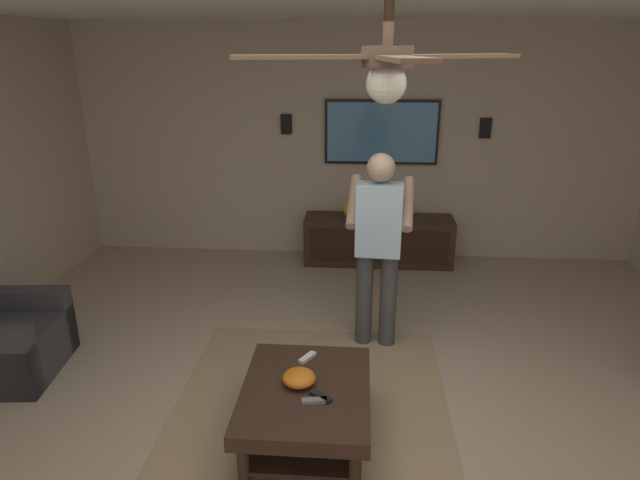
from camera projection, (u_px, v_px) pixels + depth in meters
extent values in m
plane|color=tan|center=(348.00, 455.00, 3.40)|extent=(8.45, 8.45, 0.00)
cube|color=#BCA893|center=(359.00, 144.00, 6.30)|extent=(0.10, 6.66, 2.67)
cube|color=#9E8460|center=(309.00, 419.00, 3.72)|extent=(2.41, 1.92, 0.01)
cube|color=#38383D|center=(4.00, 349.00, 4.21)|extent=(0.87, 0.87, 0.40)
cube|color=#38383D|center=(23.00, 320.00, 4.48)|extent=(0.24, 0.81, 0.56)
cube|color=#332116|center=(306.00, 394.00, 3.42)|extent=(1.00, 0.80, 0.10)
cylinder|color=#332116|center=(357.00, 384.00, 3.86)|extent=(0.07, 0.07, 0.30)
cylinder|color=#332116|center=(268.00, 380.00, 3.91)|extent=(0.07, 0.07, 0.30)
cylinder|color=#332116|center=(355.00, 471.00, 3.07)|extent=(0.07, 0.07, 0.30)
cylinder|color=#332116|center=(243.00, 465.00, 3.12)|extent=(0.07, 0.07, 0.30)
cube|color=black|center=(306.00, 427.00, 3.51)|extent=(0.88, 0.68, 0.03)
cube|color=#332116|center=(378.00, 240.00, 6.33)|extent=(0.44, 1.70, 0.55)
cube|color=black|center=(379.00, 247.00, 6.12)|extent=(0.01, 1.56, 0.39)
cube|color=black|center=(382.00, 132.00, 6.15)|extent=(0.05, 1.28, 0.72)
cube|color=teal|center=(382.00, 133.00, 6.12)|extent=(0.01, 1.22, 0.66)
cylinder|color=#3F3F3F|center=(388.00, 300.00, 4.54)|extent=(0.14, 0.14, 0.82)
cylinder|color=#3F3F3F|center=(364.00, 299.00, 4.57)|extent=(0.14, 0.14, 0.82)
cube|color=silver|center=(379.00, 220.00, 4.32)|extent=(0.25, 0.38, 0.58)
sphere|color=tan|center=(381.00, 167.00, 4.18)|extent=(0.22, 0.22, 0.22)
cylinder|color=tan|center=(408.00, 204.00, 4.42)|extent=(0.48, 0.13, 0.37)
cylinder|color=tan|center=(354.00, 201.00, 4.49)|extent=(0.48, 0.13, 0.37)
cube|color=white|center=(382.00, 207.00, 4.67)|extent=(0.04, 0.05, 0.16)
ellipsoid|color=orange|center=(299.00, 378.00, 3.42)|extent=(0.21, 0.21, 0.09)
cube|color=white|center=(307.00, 357.00, 3.71)|extent=(0.15, 0.11, 0.02)
cube|color=black|center=(321.00, 396.00, 3.29)|extent=(0.13, 0.15, 0.02)
cube|color=slate|center=(314.00, 401.00, 3.25)|extent=(0.07, 0.16, 0.02)
sphere|color=gold|center=(352.00, 209.00, 6.18)|extent=(0.22, 0.22, 0.22)
cube|color=black|center=(485.00, 128.00, 6.06)|extent=(0.06, 0.12, 0.22)
cube|color=black|center=(286.00, 124.00, 6.21)|extent=(0.06, 0.12, 0.22)
cylinder|color=#4C3828|center=(389.00, 18.00, 2.06)|extent=(0.04, 0.04, 0.28)
cylinder|color=#4C3828|center=(387.00, 57.00, 2.10)|extent=(0.20, 0.20, 0.08)
sphere|color=silver|center=(386.00, 84.00, 2.14)|extent=(0.16, 0.16, 0.16)
cube|color=brown|center=(379.00, 55.00, 2.41)|extent=(0.57, 0.16, 0.02)
cube|color=brown|center=(305.00, 57.00, 2.08)|extent=(0.21, 0.57, 0.02)
cube|color=brown|center=(403.00, 59.00, 1.80)|extent=(0.57, 0.19, 0.02)
cube|color=brown|center=(456.00, 56.00, 2.22)|extent=(0.36, 0.55, 0.02)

